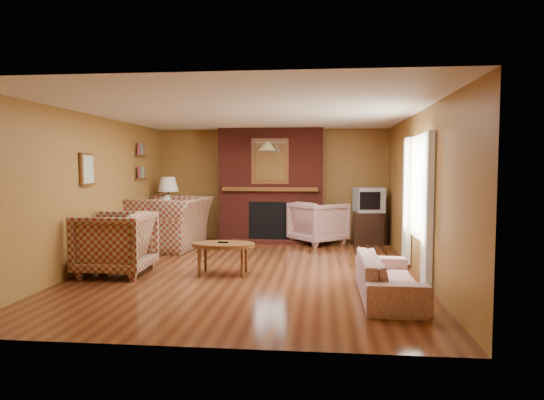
# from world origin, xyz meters

# --- Properties ---
(floor) EXTENTS (6.50, 6.50, 0.00)m
(floor) POSITION_xyz_m (0.00, 0.00, 0.00)
(floor) COLOR #48200F
(floor) RESTS_ON ground
(ceiling) EXTENTS (6.50, 6.50, 0.00)m
(ceiling) POSITION_xyz_m (0.00, 0.00, 2.40)
(ceiling) COLOR white
(ceiling) RESTS_ON wall_back
(wall_back) EXTENTS (6.50, 0.00, 6.50)m
(wall_back) POSITION_xyz_m (0.00, 3.25, 1.20)
(wall_back) COLOR olive
(wall_back) RESTS_ON floor
(wall_front) EXTENTS (6.50, 0.00, 6.50)m
(wall_front) POSITION_xyz_m (0.00, -3.25, 1.20)
(wall_front) COLOR olive
(wall_front) RESTS_ON floor
(wall_left) EXTENTS (0.00, 6.50, 6.50)m
(wall_left) POSITION_xyz_m (-2.50, 0.00, 1.20)
(wall_left) COLOR olive
(wall_left) RESTS_ON floor
(wall_right) EXTENTS (0.00, 6.50, 6.50)m
(wall_right) POSITION_xyz_m (2.50, 0.00, 1.20)
(wall_right) COLOR olive
(wall_right) RESTS_ON floor
(fireplace) EXTENTS (2.20, 0.82, 2.40)m
(fireplace) POSITION_xyz_m (0.00, 2.98, 1.18)
(fireplace) COLOR #551A12
(fireplace) RESTS_ON floor
(window_right) EXTENTS (0.10, 1.85, 2.00)m
(window_right) POSITION_xyz_m (2.45, -0.20, 1.13)
(window_right) COLOR beige
(window_right) RESTS_ON wall_right
(bookshelf) EXTENTS (0.09, 0.55, 0.71)m
(bookshelf) POSITION_xyz_m (-2.44, 1.90, 1.67)
(bookshelf) COLOR brown
(bookshelf) RESTS_ON wall_left
(botanical_print) EXTENTS (0.05, 0.40, 0.50)m
(botanical_print) POSITION_xyz_m (-2.47, -0.30, 1.55)
(botanical_print) COLOR brown
(botanical_print) RESTS_ON wall_left
(pendant_light) EXTENTS (0.36, 0.36, 0.48)m
(pendant_light) POSITION_xyz_m (0.00, 2.30, 2.00)
(pendant_light) COLOR black
(pendant_light) RESTS_ON ceiling
(plaid_loveseat) EXTENTS (1.48, 1.65, 1.00)m
(plaid_loveseat) POSITION_xyz_m (-1.85, 1.77, 0.50)
(plaid_loveseat) COLOR maroon
(plaid_loveseat) RESTS_ON floor
(plaid_armchair) EXTENTS (1.04, 1.01, 0.93)m
(plaid_armchair) POSITION_xyz_m (-1.95, -0.53, 0.46)
(plaid_armchair) COLOR maroon
(plaid_armchair) RESTS_ON floor
(floral_sofa) EXTENTS (0.68, 1.74, 0.51)m
(floral_sofa) POSITION_xyz_m (1.90, -1.42, 0.25)
(floral_sofa) COLOR beige
(floral_sofa) RESTS_ON floor
(floral_armchair) EXTENTS (1.34, 1.33, 0.87)m
(floral_armchair) POSITION_xyz_m (1.02, 2.64, 0.44)
(floral_armchair) COLOR beige
(floral_armchair) RESTS_ON floor
(coffee_table) EXTENTS (0.94, 0.58, 0.49)m
(coffee_table) POSITION_xyz_m (-0.36, -0.37, 0.41)
(coffee_table) COLOR brown
(coffee_table) RESTS_ON floor
(side_table) EXTENTS (0.54, 0.54, 0.67)m
(side_table) POSITION_xyz_m (-2.10, 2.45, 0.34)
(side_table) COLOR brown
(side_table) RESTS_ON floor
(table_lamp) EXTENTS (0.43, 0.43, 0.70)m
(table_lamp) POSITION_xyz_m (-2.10, 2.45, 1.06)
(table_lamp) COLOR white
(table_lamp) RESTS_ON side_table
(tv_stand) EXTENTS (0.61, 0.55, 0.65)m
(tv_stand) POSITION_xyz_m (2.05, 2.80, 0.33)
(tv_stand) COLOR black
(tv_stand) RESTS_ON floor
(crt_tv) EXTENTS (0.64, 0.64, 0.51)m
(crt_tv) POSITION_xyz_m (2.05, 2.79, 0.90)
(crt_tv) COLOR #AEB0B6
(crt_tv) RESTS_ON tv_stand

